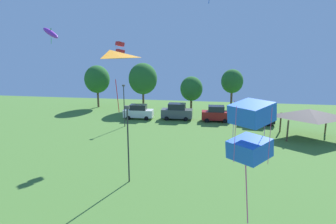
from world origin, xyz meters
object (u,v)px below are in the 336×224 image
(treeline_tree_0, at_px, (97,79))
(light_post_0, at_px, (128,140))
(kite_flying_2, at_px, (51,33))
(kite_flying_1, at_px, (120,48))
(parked_car_second_from_left, at_px, (177,112))
(parked_car_third_from_left, at_px, (216,114))
(parked_car_rightmost_in_row, at_px, (258,115))
(treeline_tree_3, at_px, (232,81))
(kite_flying_4, at_px, (111,63))
(park_pavilion, at_px, (309,113))
(parked_car_leftmost, at_px, (138,112))
(treeline_tree_1, at_px, (143,79))
(kite_flying_5, at_px, (251,131))
(light_post_1, at_px, (124,103))
(treeline_tree_2, at_px, (191,89))

(treeline_tree_0, bearing_deg, light_post_0, -63.62)
(kite_flying_2, distance_m, treeline_tree_0, 19.46)
(kite_flying_1, bearing_deg, parked_car_second_from_left, 66.11)
(kite_flying_2, height_order, parked_car_third_from_left, kite_flying_2)
(kite_flying_1, height_order, treeline_tree_0, kite_flying_1)
(parked_car_rightmost_in_row, distance_m, treeline_tree_0, 28.78)
(parked_car_rightmost_in_row, distance_m, treeline_tree_3, 8.98)
(kite_flying_4, height_order, treeline_tree_0, kite_flying_4)
(kite_flying_1, xyz_separation_m, parked_car_second_from_left, (5.01, 11.30, -9.64))
(kite_flying_1, distance_m, treeline_tree_3, 22.90)
(park_pavilion, bearing_deg, treeline_tree_0, 157.22)
(parked_car_leftmost, xyz_separation_m, treeline_tree_1, (-0.98, 7.24, 4.29))
(kite_flying_5, xyz_separation_m, parked_car_leftmost, (-13.10, 31.82, -6.65))
(light_post_1, bearing_deg, parked_car_second_from_left, 37.69)
(treeline_tree_1, height_order, treeline_tree_3, treeline_tree_1)
(kite_flying_5, relative_size, treeline_tree_3, 0.74)
(kite_flying_1, relative_size, parked_car_third_from_left, 0.33)
(parked_car_rightmost_in_row, bearing_deg, treeline_tree_3, 120.33)
(park_pavilion, distance_m, treeline_tree_1, 27.47)
(kite_flying_1, xyz_separation_m, kite_flying_2, (-8.57, 0.55, 1.68))
(light_post_0, bearing_deg, parked_car_rightmost_in_row, 58.38)
(parked_car_second_from_left, relative_size, parked_car_rightmost_in_row, 0.96)
(kite_flying_4, bearing_deg, park_pavilion, 41.35)
(kite_flying_1, bearing_deg, parked_car_rightmost_in_row, 31.78)
(kite_flying_4, height_order, kite_flying_5, kite_flying_4)
(parked_car_leftmost, height_order, light_post_1, light_post_1)
(kite_flying_5, height_order, treeline_tree_2, kite_flying_5)
(kite_flying_1, distance_m, parked_car_rightmost_in_row, 22.00)
(treeline_tree_1, bearing_deg, treeline_tree_2, -4.30)
(parked_car_second_from_left, bearing_deg, treeline_tree_3, 36.19)
(parked_car_third_from_left, height_order, treeline_tree_1, treeline_tree_1)
(kite_flying_4, height_order, treeline_tree_1, kite_flying_4)
(kite_flying_5, bearing_deg, treeline_tree_2, 98.17)
(parked_car_third_from_left, relative_size, treeline_tree_2, 0.71)
(kite_flying_4, distance_m, light_post_1, 19.77)
(parked_car_third_from_left, height_order, park_pavilion, park_pavilion)
(treeline_tree_0, xyz_separation_m, treeline_tree_3, (23.93, -0.72, 0.15))
(kite_flying_5, relative_size, park_pavilion, 0.75)
(treeline_tree_0, bearing_deg, parked_car_leftmost, -38.59)
(parked_car_leftmost, height_order, treeline_tree_0, treeline_tree_0)
(parked_car_leftmost, distance_m, treeline_tree_1, 8.47)
(kite_flying_2, relative_size, kite_flying_4, 0.72)
(kite_flying_1, distance_m, park_pavilion, 23.87)
(kite_flying_4, distance_m, treeline_tree_3, 31.68)
(kite_flying_1, bearing_deg, parked_car_third_from_left, 45.31)
(kite_flying_4, height_order, parked_car_second_from_left, kite_flying_4)
(treeline_tree_0, distance_m, treeline_tree_2, 17.29)
(parked_car_leftmost, xyz_separation_m, park_pavilion, (22.97, -6.01, 1.96))
(parked_car_second_from_left, relative_size, treeline_tree_3, 0.65)
(light_post_1, bearing_deg, kite_flying_4, -75.03)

